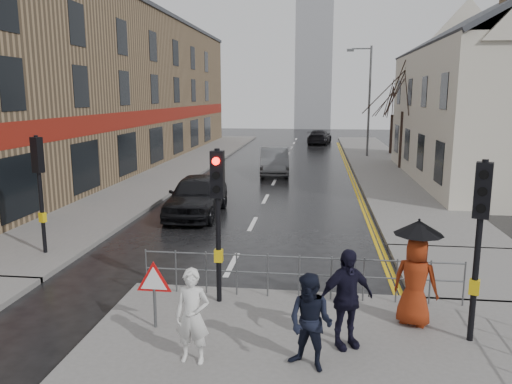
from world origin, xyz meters
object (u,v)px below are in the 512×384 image
(pedestrian_d, at_px, (346,298))
(car_mid, at_px, (275,161))
(pedestrian_with_umbrella, at_px, (416,269))
(pedestrian_b, at_px, (311,322))
(pedestrian_a, at_px, (192,316))
(car_parked, at_px, (197,195))

(pedestrian_d, bearing_deg, car_mid, 71.59)
(pedestrian_with_umbrella, height_order, pedestrian_d, pedestrian_with_umbrella)
(pedestrian_b, bearing_deg, pedestrian_a, -153.67)
(pedestrian_b, relative_size, pedestrian_with_umbrella, 0.77)
(pedestrian_b, bearing_deg, car_mid, 122.27)
(car_mid, bearing_deg, pedestrian_b, -88.59)
(pedestrian_a, xyz_separation_m, car_parked, (-2.59, 10.91, -0.17))
(pedestrian_a, distance_m, car_parked, 11.22)
(car_parked, bearing_deg, car_mid, 78.15)
(car_parked, bearing_deg, pedestrian_with_umbrella, -54.47)
(pedestrian_b, xyz_separation_m, pedestrian_with_umbrella, (2.02, 1.91, 0.32))
(pedestrian_a, height_order, pedestrian_b, pedestrian_a)
(pedestrian_with_umbrella, xyz_separation_m, car_mid, (-4.50, 19.76, -0.51))
(pedestrian_with_umbrella, bearing_deg, car_mid, 102.82)
(car_parked, height_order, car_mid, car_parked)
(pedestrian_b, distance_m, pedestrian_d, 1.04)
(pedestrian_a, distance_m, pedestrian_d, 2.74)
(pedestrian_b, relative_size, pedestrian_d, 0.90)
(pedestrian_with_umbrella, bearing_deg, pedestrian_d, -142.70)
(pedestrian_b, height_order, pedestrian_with_umbrella, pedestrian_with_umbrella)
(pedestrian_b, height_order, pedestrian_d, pedestrian_d)
(pedestrian_b, distance_m, car_parked, 11.82)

